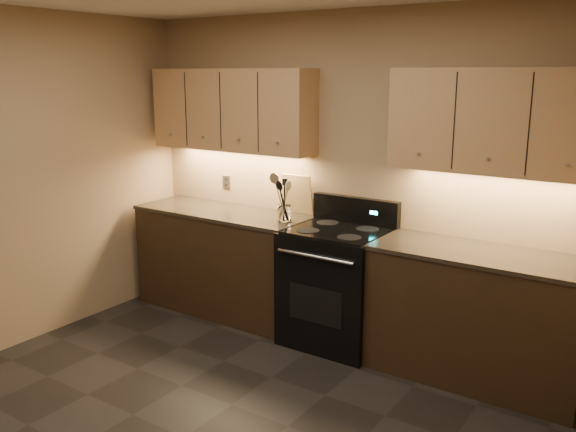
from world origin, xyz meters
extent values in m
cube|color=#9D815C|center=(0.00, 2.00, 1.30)|extent=(4.00, 0.04, 2.60)
cube|color=#9D815C|center=(2.00, 0.00, 1.30)|extent=(0.04, 4.00, 2.60)
cube|color=black|center=(-1.10, 1.70, 0.45)|extent=(1.60, 0.60, 0.90)
cube|color=#393224|center=(-1.10, 1.70, 0.92)|extent=(1.62, 0.62, 0.03)
cube|color=black|center=(1.18, 1.70, 0.45)|extent=(1.44, 0.60, 0.90)
cube|color=#393224|center=(1.18, 1.70, 0.92)|extent=(1.46, 0.62, 0.03)
cube|color=black|center=(0.08, 1.68, 0.46)|extent=(0.76, 0.65, 0.92)
cube|color=black|center=(0.08, 1.68, 0.93)|extent=(0.70, 0.60, 0.01)
cube|color=black|center=(0.08, 1.96, 1.03)|extent=(0.76, 0.07, 0.22)
cube|color=#19E5F2|center=(0.26, 1.92, 1.04)|extent=(0.06, 0.00, 0.03)
cylinder|color=silver|center=(0.08, 1.34, 0.80)|extent=(0.65, 0.02, 0.02)
cube|color=black|center=(0.08, 1.35, 0.41)|extent=(0.46, 0.00, 0.28)
cylinder|color=black|center=(-0.10, 1.53, 0.93)|extent=(0.18, 0.18, 0.00)
cylinder|color=black|center=(0.26, 1.53, 0.93)|extent=(0.18, 0.18, 0.00)
cylinder|color=black|center=(-0.10, 1.82, 0.93)|extent=(0.18, 0.18, 0.00)
cylinder|color=black|center=(0.26, 1.82, 0.93)|extent=(0.18, 0.18, 0.00)
cube|color=tan|center=(-1.10, 1.85, 1.80)|extent=(1.60, 0.30, 0.70)
cube|color=tan|center=(1.18, 1.85, 1.80)|extent=(1.44, 0.30, 0.70)
cube|color=#B2B5BA|center=(-1.30, 1.99, 1.12)|extent=(0.08, 0.01, 0.12)
cylinder|color=white|center=(-0.42, 1.67, 1.00)|extent=(0.11, 0.11, 0.14)
cylinder|color=white|center=(-0.42, 1.67, 0.94)|extent=(0.11, 0.11, 0.02)
cube|color=tan|center=(-0.48, 1.96, 1.10)|extent=(0.28, 0.09, 0.35)
camera|label=1|loc=(2.32, -2.32, 2.12)|focal=38.00mm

